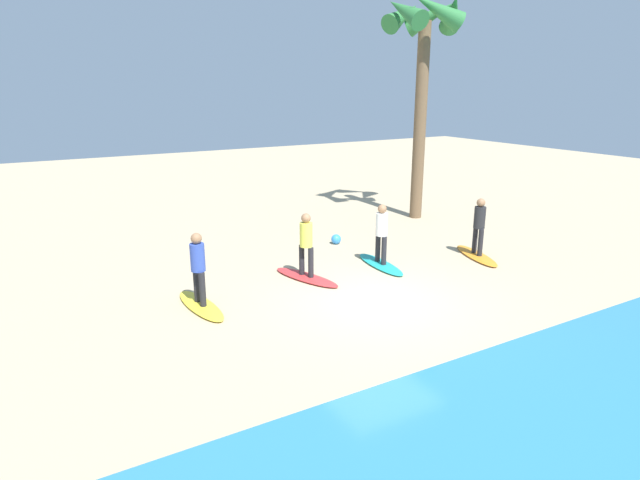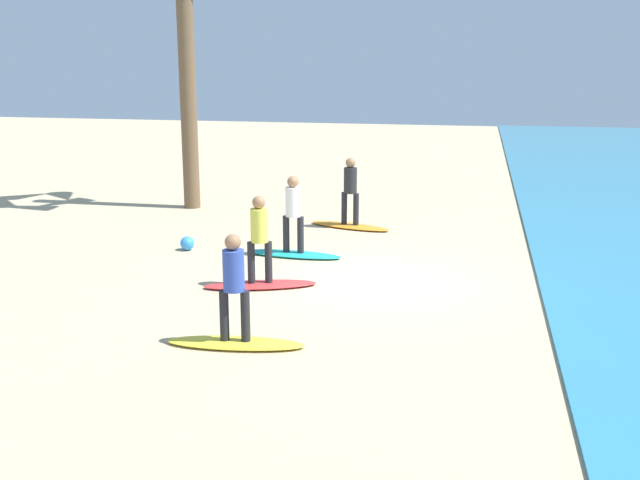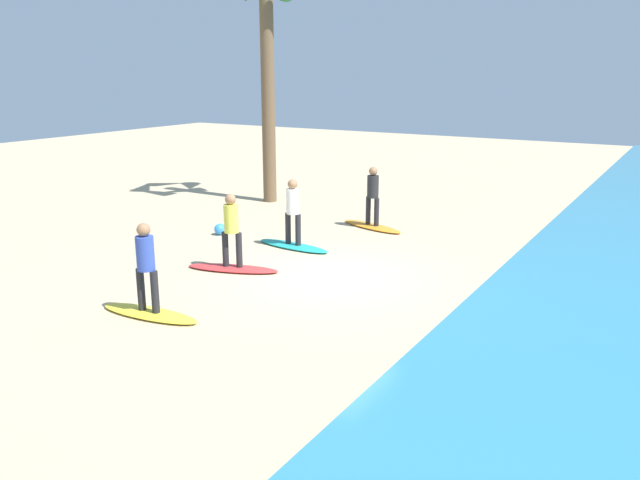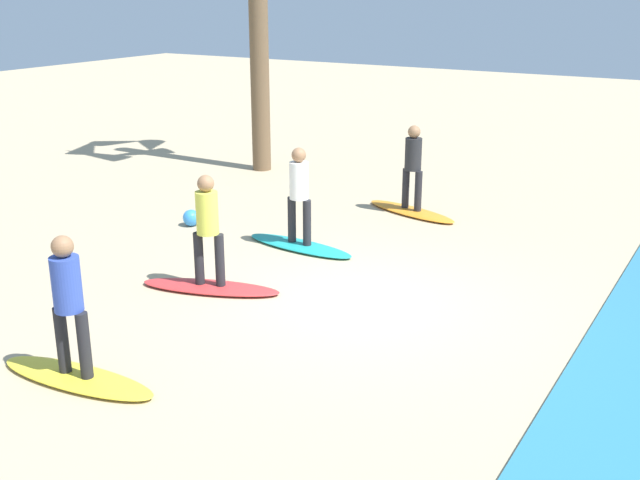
% 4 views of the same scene
% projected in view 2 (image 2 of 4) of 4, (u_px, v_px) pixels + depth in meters
% --- Properties ---
extents(ground_plane, '(60.00, 60.00, 0.00)m').
position_uv_depth(ground_plane, '(377.00, 283.00, 15.02)').
color(ground_plane, tan).
extents(surfboard_orange, '(1.15, 2.17, 0.09)m').
position_uv_depth(surfboard_orange, '(350.00, 226.00, 19.47)').
color(surfboard_orange, orange).
rests_on(surfboard_orange, ground).
extents(surfer_orange, '(0.32, 0.45, 1.64)m').
position_uv_depth(surfer_orange, '(350.00, 186.00, 19.22)').
color(surfer_orange, '#232328').
rests_on(surfer_orange, surfboard_orange).
extents(surfboard_teal, '(0.75, 2.14, 0.09)m').
position_uv_depth(surfboard_teal, '(294.00, 254.00, 16.87)').
color(surfboard_teal, teal).
rests_on(surfboard_teal, ground).
extents(surfer_teal, '(0.32, 0.46, 1.64)m').
position_uv_depth(surfer_teal, '(293.00, 209.00, 16.63)').
color(surfer_teal, '#232328').
rests_on(surfer_teal, surfboard_teal).
extents(surfboard_red, '(1.17, 2.17, 0.09)m').
position_uv_depth(surfboard_red, '(260.00, 285.00, 14.74)').
color(surfboard_red, red).
rests_on(surfboard_red, ground).
extents(surfer_red, '(0.32, 0.44, 1.64)m').
position_uv_depth(surfer_red, '(259.00, 233.00, 14.50)').
color(surfer_red, '#232328').
rests_on(surfer_red, surfboard_red).
extents(surfboard_yellow, '(0.73, 2.14, 0.09)m').
position_uv_depth(surfboard_yellow, '(236.00, 343.00, 11.88)').
color(surfboard_yellow, yellow).
rests_on(surfboard_yellow, ground).
extents(surfer_yellow, '(0.32, 0.46, 1.64)m').
position_uv_depth(surfer_yellow, '(234.00, 280.00, 11.63)').
color(surfer_yellow, '#232328').
rests_on(surfer_yellow, surfboard_yellow).
extents(beach_ball, '(0.31, 0.31, 0.31)m').
position_uv_depth(beach_ball, '(187.00, 243.00, 17.34)').
color(beach_ball, '#338CE5').
rests_on(beach_ball, ground).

